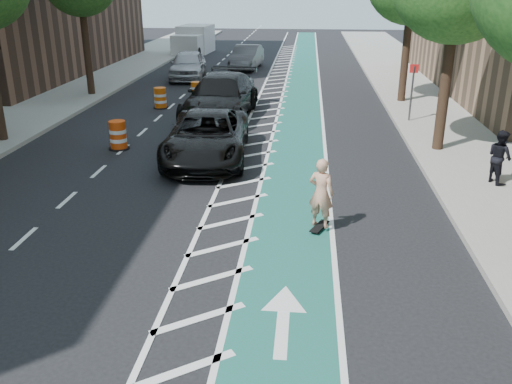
# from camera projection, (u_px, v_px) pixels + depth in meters

# --- Properties ---
(ground) EXTENTS (120.00, 120.00, 0.00)m
(ground) POSITION_uv_depth(u_px,v_px,m) (158.00, 244.00, 12.39)
(ground) COLOR black
(ground) RESTS_ON ground
(bike_lane) EXTENTS (2.00, 90.00, 0.01)m
(bike_lane) POSITION_uv_depth(u_px,v_px,m) (298.00, 133.00, 21.40)
(bike_lane) COLOR #18574C
(bike_lane) RESTS_ON ground
(buffer_strip) EXTENTS (1.40, 90.00, 0.01)m
(buffer_strip) POSITION_uv_depth(u_px,v_px,m) (261.00, 132.00, 21.53)
(buffer_strip) COLOR silver
(buffer_strip) RESTS_ON ground
(sidewalk_right) EXTENTS (5.00, 90.00, 0.15)m
(sidewalk_right) POSITION_uv_depth(u_px,v_px,m) (468.00, 136.00, 20.80)
(sidewalk_right) COLOR gray
(sidewalk_right) RESTS_ON ground
(curb_right) EXTENTS (0.12, 90.00, 0.16)m
(curb_right) POSITION_uv_depth(u_px,v_px,m) (403.00, 134.00, 21.02)
(curb_right) COLOR gray
(curb_right) RESTS_ON ground
(curb_left) EXTENTS (0.12, 90.00, 0.16)m
(curb_left) POSITION_uv_depth(u_px,v_px,m) (54.00, 126.00, 22.25)
(curb_left) COLOR gray
(curb_left) RESTS_ON ground
(sign_post) EXTENTS (0.35, 0.08, 2.47)m
(sign_post) POSITION_uv_depth(u_px,v_px,m) (412.00, 92.00, 22.36)
(sign_post) COLOR #4C4C4C
(sign_post) RESTS_ON ground
(skateboard) EXTENTS (0.50, 0.79, 0.10)m
(skateboard) POSITION_uv_depth(u_px,v_px,m) (320.00, 226.00, 13.10)
(skateboard) COLOR black
(skateboard) RESTS_ON ground
(skateboarder) EXTENTS (0.73, 0.62, 1.71)m
(skateboarder) POSITION_uv_depth(u_px,v_px,m) (321.00, 193.00, 12.78)
(skateboarder) COLOR tan
(skateboarder) RESTS_ON skateboard
(suv_near) EXTENTS (2.99, 5.81, 1.57)m
(suv_near) POSITION_uv_depth(u_px,v_px,m) (207.00, 136.00, 18.08)
(suv_near) COLOR black
(suv_near) RESTS_ON ground
(suv_far) EXTENTS (3.03, 6.50, 1.84)m
(suv_far) POSITION_uv_depth(u_px,v_px,m) (221.00, 97.00, 23.58)
(suv_far) COLOR black
(suv_far) RESTS_ON ground
(car_silver) EXTENTS (2.46, 5.12, 1.69)m
(car_silver) POSITION_uv_depth(u_px,v_px,m) (188.00, 65.00, 33.07)
(car_silver) COLOR #A8A8AD
(car_silver) RESTS_ON ground
(car_grey) EXTENTS (2.02, 4.84, 1.56)m
(car_grey) POSITION_uv_depth(u_px,v_px,m) (247.00, 57.00, 36.87)
(car_grey) COLOR #515156
(car_grey) RESTS_ON ground
(pedestrian) EXTENTS (0.82, 0.92, 1.56)m
(pedestrian) POSITION_uv_depth(u_px,v_px,m) (500.00, 157.00, 15.50)
(pedestrian) COLOR black
(pedestrian) RESTS_ON sidewalk_right
(box_truck) EXTENTS (2.73, 5.45, 2.21)m
(box_truck) POSITION_uv_depth(u_px,v_px,m) (194.00, 41.00, 44.61)
(box_truck) COLOR silver
(box_truck) RESTS_ON ground
(barrel_a) EXTENTS (0.75, 0.75, 1.02)m
(barrel_a) POSITION_uv_depth(u_px,v_px,m) (118.00, 136.00, 19.28)
(barrel_a) COLOR #DA410B
(barrel_a) RESTS_ON ground
(barrel_b) EXTENTS (0.71, 0.71, 0.97)m
(barrel_b) POSITION_uv_depth(u_px,v_px,m) (160.00, 98.00, 25.52)
(barrel_b) COLOR #E3590B
(barrel_b) RESTS_ON ground
(barrel_c) EXTENTS (0.61, 0.61, 0.83)m
(barrel_c) POSITION_uv_depth(u_px,v_px,m) (196.00, 91.00, 27.72)
(barrel_c) COLOR orange
(barrel_c) RESTS_ON ground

